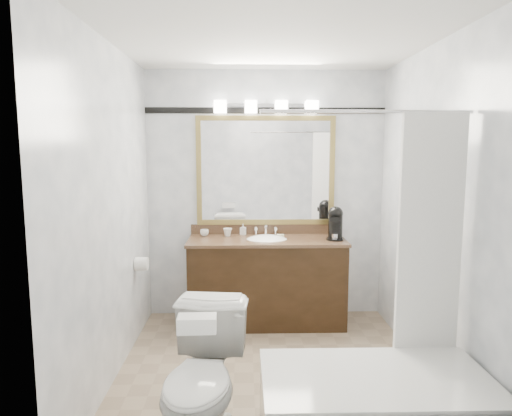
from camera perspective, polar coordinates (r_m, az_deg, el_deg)
name	(u,v)px	position (r m, az deg, el deg)	size (l,w,h in m)	color
room	(274,213)	(3.38, 2.21, -0.66)	(2.42, 2.62, 2.52)	gray
vanity	(267,279)	(4.55, 1.33, -8.92)	(1.53, 0.58, 0.97)	black
mirror	(266,171)	(4.63, 1.21, 4.68)	(1.40, 0.04, 1.10)	#9D8747
vanity_light_bar	(266,107)	(4.59, 1.27, 12.56)	(1.02, 0.14, 0.12)	silver
accent_stripe	(266,111)	(4.65, 1.23, 12.08)	(2.40, 0.01, 0.06)	black
bathtub	(378,401)	(2.94, 15.04, -22.28)	(1.30, 0.75, 1.96)	white
tp_roll	(142,264)	(4.24, -14.11, -6.78)	(0.12, 0.12, 0.11)	white
toilet	(203,381)	(2.81, -6.68, -20.72)	(0.45, 0.79, 0.81)	white
tissue_box	(197,324)	(2.40, -7.39, -14.14)	(0.20, 0.11, 0.08)	white
coffee_maker	(335,222)	(4.48, 9.89, -1.78)	(0.17, 0.21, 0.32)	black
cup_left	(204,233)	(4.62, -6.46, -3.09)	(0.08, 0.08, 0.07)	white
cup_right	(228,232)	(4.58, -3.57, -3.05)	(0.09, 0.09, 0.08)	white
soap_bottle_a	(243,229)	(4.65, -1.63, -2.67)	(0.05, 0.05, 0.11)	white
soap_bar	(280,235)	(4.57, 3.08, -3.44)	(0.07, 0.04, 0.02)	beige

